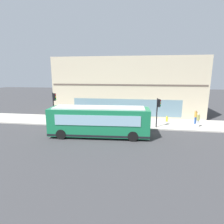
# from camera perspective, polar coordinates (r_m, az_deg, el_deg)

# --- Properties ---
(ground) EXTENTS (120.00, 120.00, 0.00)m
(ground) POSITION_cam_1_polar(r_m,az_deg,el_deg) (18.72, 2.89, -7.67)
(ground) COLOR #38383A
(sidewalk_curb) EXTENTS (4.96, 40.00, 0.15)m
(sidewalk_curb) POSITION_cam_1_polar(r_m,az_deg,el_deg) (23.52, 4.04, -3.32)
(sidewalk_curb) COLOR #B2ADA3
(sidewalk_curb) RESTS_ON ground
(building_corner) EXTENTS (7.44, 21.84, 8.67)m
(building_corner) POSITION_cam_1_polar(r_m,az_deg,el_deg) (28.90, 5.07, 8.12)
(building_corner) COLOR beige
(building_corner) RESTS_ON ground
(city_bus_nearside) EXTENTS (3.13, 10.17, 3.07)m
(city_bus_nearside) POSITION_cam_1_polar(r_m,az_deg,el_deg) (18.28, -4.17, -3.06)
(city_bus_nearside) COLOR #197247
(city_bus_nearside) RESTS_ON ground
(traffic_light_near_corner) EXTENTS (0.32, 0.49, 3.42)m
(traffic_light_near_corner) POSITION_cam_1_polar(r_m,az_deg,el_deg) (21.29, 14.50, 1.46)
(traffic_light_near_corner) COLOR black
(traffic_light_near_corner) RESTS_ON sidewalk_curb
(traffic_light_down_block) EXTENTS (0.32, 0.49, 3.90)m
(traffic_light_down_block) POSITION_cam_1_polar(r_m,az_deg,el_deg) (23.34, -17.88, 3.02)
(traffic_light_down_block) COLOR black
(traffic_light_down_block) RESTS_ON sidewalk_curb
(fire_hydrant) EXTENTS (0.35, 0.35, 0.74)m
(fire_hydrant) POSITION_cam_1_polar(r_m,az_deg,el_deg) (24.62, 17.03, -2.08)
(fire_hydrant) COLOR gold
(fire_hydrant) RESTS_ON sidewalk_curb
(pedestrian_near_building_entrance) EXTENTS (0.32, 0.32, 1.64)m
(pedestrian_near_building_entrance) POSITION_cam_1_polar(r_m,az_deg,el_deg) (23.38, 25.68, -2.05)
(pedestrian_near_building_entrance) COLOR silver
(pedestrian_near_building_entrance) RESTS_ON sidewalk_curb
(pedestrian_walking_along_curb) EXTENTS (0.32, 0.32, 1.78)m
(pedestrian_walking_along_curb) POSITION_cam_1_polar(r_m,az_deg,el_deg) (24.66, 25.07, -1.09)
(pedestrian_walking_along_curb) COLOR #3359A5
(pedestrian_walking_along_curb) RESTS_ON sidewalk_curb
(newspaper_vending_box) EXTENTS (0.44, 0.42, 0.90)m
(newspaper_vending_box) POSITION_cam_1_polar(r_m,az_deg,el_deg) (25.08, -7.23, -1.17)
(newspaper_vending_box) COLOR #263F99
(newspaper_vending_box) RESTS_ON sidewalk_curb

